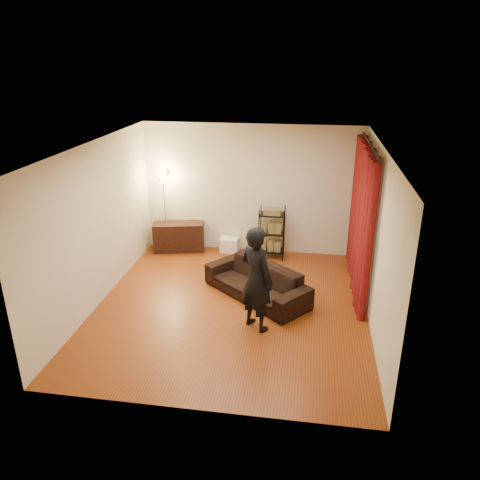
% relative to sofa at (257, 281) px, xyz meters
% --- Properties ---
extents(floor, '(5.00, 5.00, 0.00)m').
position_rel_sofa_xyz_m(floor, '(-0.37, -0.43, -0.29)').
color(floor, brown).
rests_on(floor, ground).
extents(ceiling, '(5.00, 5.00, 0.00)m').
position_rel_sofa_xyz_m(ceiling, '(-0.37, -0.43, 2.41)').
color(ceiling, white).
rests_on(ceiling, ground).
extents(wall_back, '(5.00, 0.00, 5.00)m').
position_rel_sofa_xyz_m(wall_back, '(-0.37, 2.07, 1.06)').
color(wall_back, beige).
rests_on(wall_back, ground).
extents(wall_front, '(5.00, 0.00, 5.00)m').
position_rel_sofa_xyz_m(wall_front, '(-0.37, -2.93, 1.06)').
color(wall_front, beige).
rests_on(wall_front, ground).
extents(wall_left, '(0.00, 5.00, 5.00)m').
position_rel_sofa_xyz_m(wall_left, '(-2.62, -0.43, 1.06)').
color(wall_left, beige).
rests_on(wall_left, ground).
extents(wall_right, '(0.00, 5.00, 5.00)m').
position_rel_sofa_xyz_m(wall_right, '(1.88, -0.43, 1.06)').
color(wall_right, beige).
rests_on(wall_right, ground).
extents(curtain_rod, '(0.04, 2.65, 0.04)m').
position_rel_sofa_xyz_m(curtain_rod, '(1.78, 0.70, 2.29)').
color(curtain_rod, black).
rests_on(curtain_rod, wall_right).
extents(curtain, '(0.22, 2.65, 2.55)m').
position_rel_sofa_xyz_m(curtain, '(1.76, 0.70, 0.99)').
color(curtain, maroon).
rests_on(curtain, ground).
extents(sofa, '(2.02, 1.86, 0.58)m').
position_rel_sofa_xyz_m(sofa, '(0.00, 0.00, 0.00)').
color(sofa, black).
rests_on(sofa, ground).
extents(person, '(0.73, 0.69, 1.67)m').
position_rel_sofa_xyz_m(person, '(0.11, -0.99, 0.55)').
color(person, black).
rests_on(person, ground).
extents(media_cabinet, '(1.13, 0.60, 0.62)m').
position_rel_sofa_xyz_m(media_cabinet, '(-1.91, 1.80, 0.02)').
color(media_cabinet, black).
rests_on(media_cabinet, ground).
extents(storage_boxes, '(0.39, 0.32, 0.31)m').
position_rel_sofa_xyz_m(storage_boxes, '(-0.82, 1.88, -0.13)').
color(storage_boxes, silver).
rests_on(storage_boxes, ground).
extents(wire_shelf, '(0.58, 0.49, 1.09)m').
position_rel_sofa_xyz_m(wire_shelf, '(0.10, 1.74, 0.26)').
color(wire_shelf, black).
rests_on(wire_shelf, ground).
extents(floor_lamp, '(0.36, 0.36, 1.78)m').
position_rel_sofa_xyz_m(floor_lamp, '(-2.18, 1.78, 0.60)').
color(floor_lamp, silver).
rests_on(floor_lamp, ground).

